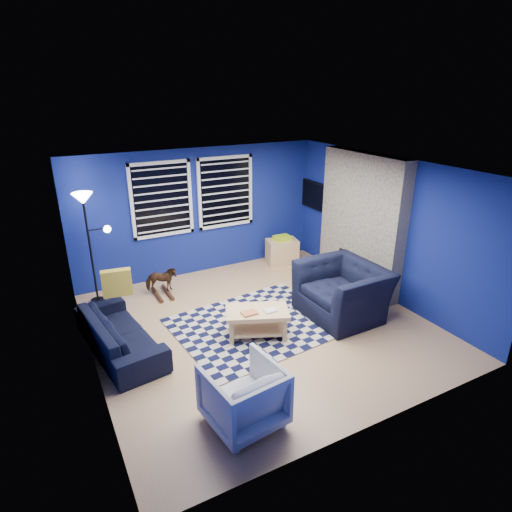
% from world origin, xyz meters
% --- Properties ---
extents(floor, '(5.00, 5.00, 0.00)m').
position_xyz_m(floor, '(0.00, 0.00, 0.00)').
color(floor, tan).
rests_on(floor, ground).
extents(ceiling, '(5.00, 5.00, 0.00)m').
position_xyz_m(ceiling, '(0.00, 0.00, 2.50)').
color(ceiling, white).
rests_on(ceiling, wall_back).
extents(wall_back, '(5.00, 0.00, 5.00)m').
position_xyz_m(wall_back, '(0.00, 2.50, 1.25)').
color(wall_back, navy).
rests_on(wall_back, floor).
extents(wall_left, '(0.00, 5.00, 5.00)m').
position_xyz_m(wall_left, '(-2.50, 0.00, 1.25)').
color(wall_left, navy).
rests_on(wall_left, floor).
extents(wall_right, '(0.00, 5.00, 5.00)m').
position_xyz_m(wall_right, '(2.50, 0.00, 1.25)').
color(wall_right, navy).
rests_on(wall_right, floor).
extents(fireplace, '(0.65, 2.00, 2.50)m').
position_xyz_m(fireplace, '(2.36, 0.50, 1.20)').
color(fireplace, gray).
rests_on(fireplace, floor).
extents(window_left, '(1.17, 0.06, 1.42)m').
position_xyz_m(window_left, '(-0.75, 2.46, 1.60)').
color(window_left, black).
rests_on(window_left, wall_back).
extents(window_right, '(1.17, 0.06, 1.42)m').
position_xyz_m(window_right, '(0.55, 2.46, 1.60)').
color(window_right, black).
rests_on(window_right, wall_back).
extents(tv, '(0.07, 1.00, 0.58)m').
position_xyz_m(tv, '(2.45, 2.00, 1.40)').
color(tv, black).
rests_on(tv, wall_right).
extents(rug, '(2.68, 2.22, 0.02)m').
position_xyz_m(rug, '(-0.04, 0.04, 0.01)').
color(rug, black).
rests_on(rug, floor).
extents(sofa, '(1.98, 1.00, 0.55)m').
position_xyz_m(sofa, '(-2.10, 0.35, 0.28)').
color(sofa, black).
rests_on(sofa, floor).
extents(armchair_big, '(1.36, 1.19, 0.87)m').
position_xyz_m(armchair_big, '(1.37, -0.32, 0.43)').
color(armchair_big, black).
rests_on(armchair_big, floor).
extents(armchair_bent, '(0.88, 0.90, 0.74)m').
position_xyz_m(armchair_bent, '(-1.17, -1.77, 0.37)').
color(armchair_bent, gray).
rests_on(armchair_bent, floor).
extents(rocking_horse, '(0.40, 0.61, 0.47)m').
position_xyz_m(rocking_horse, '(-1.07, 1.77, 0.31)').
color(rocking_horse, '#442615').
rests_on(rocking_horse, floor).
extents(coffee_table, '(1.07, 0.86, 0.47)m').
position_xyz_m(coffee_table, '(-0.19, -0.25, 0.32)').
color(coffee_table, '#DDB97C').
rests_on(coffee_table, rug).
extents(cabinet, '(0.71, 0.55, 0.62)m').
position_xyz_m(cabinet, '(1.65, 2.06, 0.28)').
color(cabinet, '#DDB97C').
rests_on(cabinet, floor).
extents(floor_lamp, '(0.53, 0.33, 1.96)m').
position_xyz_m(floor_lamp, '(-2.13, 2.09, 1.61)').
color(floor_lamp, black).
rests_on(floor_lamp, floor).
extents(throw_pillow, '(0.46, 0.20, 0.42)m').
position_xyz_m(throw_pillow, '(-1.95, 1.01, 0.76)').
color(throw_pillow, gold).
rests_on(throw_pillow, sofa).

